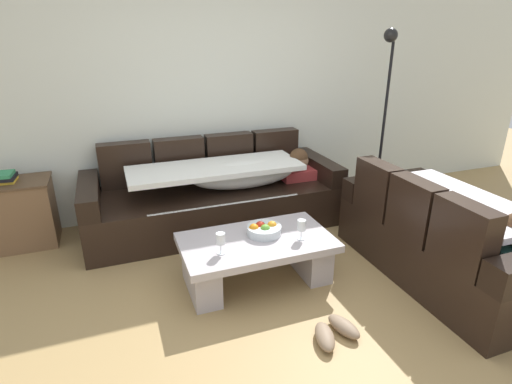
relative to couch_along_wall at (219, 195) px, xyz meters
name	(u,v)px	position (x,y,z in m)	size (l,w,h in m)	color
ground_plane	(296,313)	(0.12, -1.63, -0.33)	(14.00, 14.00, 0.00)	#A68552
back_wall	(213,88)	(0.12, 0.52, 1.02)	(9.00, 0.10, 2.70)	silver
couch_along_wall	(219,195)	(0.00, 0.00, 0.00)	(2.56, 0.92, 0.88)	black
couch_near_window	(444,238)	(1.48, -1.57, 0.01)	(0.92, 1.76, 0.88)	black
coffee_table	(257,255)	(0.00, -1.13, -0.09)	(1.20, 0.68, 0.38)	#B3AAAF
fruit_bowl	(264,229)	(0.09, -1.07, 0.09)	(0.28, 0.28, 0.10)	silver
wine_glass_near_left	(221,239)	(-0.32, -1.24, 0.17)	(0.07, 0.07, 0.17)	silver
wine_glass_near_right	(301,226)	(0.33, -1.25, 0.17)	(0.07, 0.07, 0.17)	silver
side_cabinet	(13,214)	(-1.92, 0.22, -0.01)	(0.72, 0.44, 0.64)	brown
book_stack_on_cabinet	(7,177)	(-1.91, 0.23, 0.36)	(0.16, 0.23, 0.09)	gold
floor_lamp	(384,110)	(1.87, -0.12, 0.79)	(0.33, 0.31, 1.95)	black
pair_of_shoes	(334,331)	(0.25, -1.94, -0.28)	(0.36, 0.33, 0.09)	#8C7259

